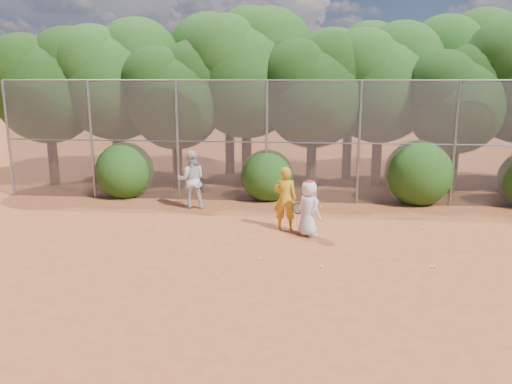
# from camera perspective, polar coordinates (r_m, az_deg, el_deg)

# --- Properties ---
(ground) EXTENTS (80.00, 80.00, 0.00)m
(ground) POSITION_cam_1_polar(r_m,az_deg,el_deg) (11.08, 3.90, -8.51)
(ground) COLOR #A04A24
(ground) RESTS_ON ground
(fence_back) EXTENTS (20.05, 0.09, 4.03)m
(fence_back) POSITION_cam_1_polar(r_m,az_deg,el_deg) (16.45, 4.30, 5.83)
(fence_back) COLOR gray
(fence_back) RESTS_ON ground
(tree_0) EXTENTS (4.38, 3.81, 6.00)m
(tree_0) POSITION_cam_1_polar(r_m,az_deg,el_deg) (20.79, -22.65, 11.53)
(tree_0) COLOR black
(tree_0) RESTS_ON ground
(tree_1) EXTENTS (4.64, 4.03, 6.35)m
(tree_1) POSITION_cam_1_polar(r_m,az_deg,el_deg) (20.21, -15.61, 12.68)
(tree_1) COLOR black
(tree_1) RESTS_ON ground
(tree_2) EXTENTS (3.99, 3.47, 5.47)m
(tree_2) POSITION_cam_1_polar(r_m,az_deg,el_deg) (18.78, -9.05, 11.24)
(tree_2) COLOR black
(tree_2) RESTS_ON ground
(tree_3) EXTENTS (4.89, 4.26, 6.70)m
(tree_3) POSITION_cam_1_polar(r_m,az_deg,el_deg) (19.31, -0.91, 13.84)
(tree_3) COLOR black
(tree_3) RESTS_ON ground
(tree_4) EXTENTS (4.19, 3.64, 5.73)m
(tree_4) POSITION_cam_1_polar(r_m,az_deg,el_deg) (18.57, 6.70, 11.83)
(tree_4) COLOR black
(tree_4) RESTS_ON ground
(tree_5) EXTENTS (4.51, 3.92, 6.17)m
(tree_5) POSITION_cam_1_polar(r_m,az_deg,el_deg) (19.57, 14.22, 12.43)
(tree_5) COLOR black
(tree_5) RESTS_ON ground
(tree_6) EXTENTS (3.86, 3.36, 5.29)m
(tree_6) POSITION_cam_1_polar(r_m,az_deg,el_deg) (19.11, 22.08, 10.16)
(tree_6) COLOR black
(tree_6) RESTS_ON ground
(tree_9) EXTENTS (4.83, 4.20, 6.62)m
(tree_9) POSITION_cam_1_polar(r_m,az_deg,el_deg) (22.72, -15.91, 13.04)
(tree_9) COLOR black
(tree_9) RESTS_ON ground
(tree_10) EXTENTS (5.15, 4.48, 7.06)m
(tree_10) POSITION_cam_1_polar(r_m,az_deg,el_deg) (21.63, -2.92, 14.31)
(tree_10) COLOR black
(tree_10) RESTS_ON ground
(tree_11) EXTENTS (4.64, 4.03, 6.35)m
(tree_11) POSITION_cam_1_polar(r_m,az_deg,el_deg) (21.05, 10.85, 12.89)
(tree_11) COLOR black
(tree_11) RESTS_ON ground
(tree_12) EXTENTS (5.02, 4.37, 6.88)m
(tree_12) POSITION_cam_1_polar(r_m,az_deg,el_deg) (22.47, 22.57, 13.03)
(tree_12) COLOR black
(tree_12) RESTS_ON ground
(bush_0) EXTENTS (2.00, 2.00, 2.00)m
(bush_0) POSITION_cam_1_polar(r_m,az_deg,el_deg) (18.03, -14.78, 2.67)
(bush_0) COLOR #1B4411
(bush_0) RESTS_ON ground
(bush_1) EXTENTS (1.80, 1.80, 1.80)m
(bush_1) POSITION_cam_1_polar(r_m,az_deg,el_deg) (16.96, 1.29, 2.14)
(bush_1) COLOR #1B4411
(bush_1) RESTS_ON ground
(bush_2) EXTENTS (2.20, 2.20, 2.20)m
(bush_2) POSITION_cam_1_polar(r_m,az_deg,el_deg) (17.28, 18.07, 2.38)
(bush_2) COLOR #1B4411
(bush_2) RESTS_ON ground
(player_yellow) EXTENTS (0.84, 0.53, 1.74)m
(player_yellow) POSITION_cam_1_polar(r_m,az_deg,el_deg) (13.52, 3.33, -0.75)
(player_yellow) COLOR orange
(player_yellow) RESTS_ON ground
(player_teen) EXTENTS (0.84, 0.83, 1.50)m
(player_teen) POSITION_cam_1_polar(r_m,az_deg,el_deg) (13.05, 6.05, -1.85)
(player_teen) COLOR white
(player_teen) RESTS_ON ground
(player_white) EXTENTS (1.02, 0.92, 1.84)m
(player_white) POSITION_cam_1_polar(r_m,az_deg,el_deg) (15.96, -7.42, 1.44)
(player_white) COLOR silver
(player_white) RESTS_ON ground
(ball_0) EXTENTS (0.07, 0.07, 0.07)m
(ball_0) POSITION_cam_1_polar(r_m,az_deg,el_deg) (11.66, 19.76, -7.99)
(ball_0) COLOR yellow
(ball_0) RESTS_ON ground
(ball_1) EXTENTS (0.07, 0.07, 0.07)m
(ball_1) POSITION_cam_1_polar(r_m,az_deg,el_deg) (14.43, 18.62, -3.96)
(ball_1) COLOR yellow
(ball_1) RESTS_ON ground
(ball_2) EXTENTS (0.07, 0.07, 0.07)m
(ball_2) POSITION_cam_1_polar(r_m,az_deg,el_deg) (11.07, 7.48, -8.42)
(ball_2) COLOR yellow
(ball_2) RESTS_ON ground
(ball_3) EXTENTS (0.07, 0.07, 0.07)m
(ball_3) POSITION_cam_1_polar(r_m,az_deg,el_deg) (11.59, 19.45, -8.09)
(ball_3) COLOR yellow
(ball_3) RESTS_ON ground
(ball_4) EXTENTS (0.07, 0.07, 0.07)m
(ball_4) POSITION_cam_1_polar(r_m,az_deg,el_deg) (11.46, 0.36, -7.57)
(ball_4) COLOR yellow
(ball_4) RESTS_ON ground
(ball_5) EXTENTS (0.07, 0.07, 0.07)m
(ball_5) POSITION_cam_1_polar(r_m,az_deg,el_deg) (15.45, 13.19, -2.55)
(ball_5) COLOR yellow
(ball_5) RESTS_ON ground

